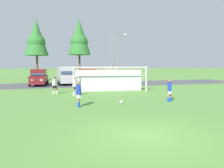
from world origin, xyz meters
name	(u,v)px	position (x,y,z in m)	size (l,w,h in m)	color
ground_plane	(84,90)	(0.00, 15.00, 0.00)	(400.00, 400.00, 0.00)	#598C3D
parking_lot_strip	(76,84)	(0.00, 22.41, 0.00)	(52.00, 8.40, 0.01)	#4C4C51
soccer_ball	(121,102)	(1.37, 6.59, 0.11)	(0.22, 0.22, 0.22)	white
soccer_goal	(110,79)	(2.45, 13.62, 1.29)	(7.56, 2.62, 2.57)	white
player_striker_near	(55,85)	(-3.00, 12.91, 0.82)	(0.54, 0.62, 1.64)	brown
player_midfield_center	(170,90)	(4.96, 6.30, 0.82)	(0.44, 0.68, 1.64)	#936B4C
player_defender_far	(79,94)	(-1.65, 6.14, 0.82)	(0.30, 0.75, 1.64)	#936B4C
player_winger_left	(76,86)	(-1.29, 11.23, 0.82)	(0.62, 0.54, 1.64)	#936B4C
parked_car_slot_far_left	(39,77)	(-4.88, 22.28, 1.11)	(2.37, 4.72, 2.16)	maroon
parked_car_slot_left	(65,75)	(-1.41, 22.86, 1.34)	(2.48, 4.94, 2.52)	#B2B2BC
parked_car_slot_center_left	(88,77)	(1.55, 21.87, 1.11)	(2.29, 4.68, 2.16)	red
parked_car_slot_center	(108,75)	(4.48, 22.13, 1.34)	(2.38, 4.89, 2.52)	tan
parked_car_slot_center_right	(124,78)	(7.01, 22.04, 0.88)	(2.11, 4.24, 1.72)	navy
tree_left_edge	(36,39)	(-5.63, 31.44, 7.24)	(3.95, 3.95, 10.54)	brown
tree_mid_left	(79,38)	(1.81, 32.51, 7.70)	(4.20, 4.20, 11.20)	brown
street_lamp	(114,59)	(4.12, 17.69, 3.43)	(2.00, 0.32, 6.59)	slate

